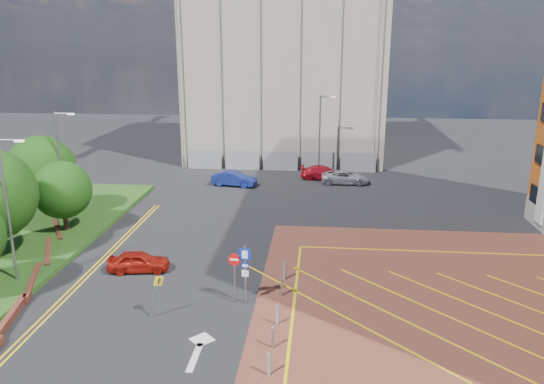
# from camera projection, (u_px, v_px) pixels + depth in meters

# --- Properties ---
(ground) EXTENTS (140.00, 140.00, 0.00)m
(ground) POSITION_uv_depth(u_px,v_px,m) (233.00, 312.00, 26.56)
(ground) COLOR black
(ground) RESTS_ON ground
(forecourt) EXTENTS (26.00, 26.00, 0.02)m
(forecourt) POSITION_uv_depth(u_px,v_px,m) (523.00, 326.00, 25.29)
(forecourt) COLOR brown
(forecourt) RESTS_ON ground
(retaining_wall) EXTENTS (6.06, 20.33, 0.40)m
(retaining_wall) POSITION_uv_depth(u_px,v_px,m) (30.00, 282.00, 29.49)
(retaining_wall) COLOR brown
(retaining_wall) RESTS_ON ground
(tree_c) EXTENTS (4.00, 4.00, 4.90)m
(tree_c) POSITION_uv_depth(u_px,v_px,m) (62.00, 190.00, 36.46)
(tree_c) COLOR #3D2B1C
(tree_c) RESTS_ON grass_bed
(tree_d) EXTENTS (5.00, 5.00, 6.08)m
(tree_d) POSITION_uv_depth(u_px,v_px,m) (42.00, 169.00, 39.41)
(tree_d) COLOR #3D2B1C
(tree_d) RESTS_ON grass_bed
(lamp_left_near) EXTENTS (1.53, 0.16, 8.00)m
(lamp_left_near) POSITION_uv_depth(u_px,v_px,m) (8.00, 205.00, 28.30)
(lamp_left_near) COLOR #9EA0A8
(lamp_left_near) RESTS_ON grass_bed
(lamp_left_far) EXTENTS (1.53, 0.16, 8.00)m
(lamp_left_far) POSITION_uv_depth(u_px,v_px,m) (61.00, 162.00, 38.05)
(lamp_left_far) COLOR #9EA0A8
(lamp_left_far) RESTS_ON grass_bed
(lamp_back) EXTENTS (1.53, 0.16, 8.00)m
(lamp_back) POSITION_uv_depth(u_px,v_px,m) (320.00, 133.00, 51.76)
(lamp_back) COLOR #9EA0A8
(lamp_back) RESTS_ON ground
(sign_cluster) EXTENTS (1.17, 0.12, 3.20)m
(sign_cluster) POSITION_uv_depth(u_px,v_px,m) (241.00, 269.00, 26.93)
(sign_cluster) COLOR #9EA0A8
(sign_cluster) RESTS_ON ground
(warning_sign) EXTENTS (0.81, 0.43, 2.24)m
(warning_sign) POSITION_uv_depth(u_px,v_px,m) (157.00, 292.00, 25.63)
(warning_sign) COLOR #9EA0A8
(warning_sign) RESTS_ON ground
(bollard_row) EXTENTS (0.14, 11.14, 0.90)m
(bollard_row) POSITION_uv_depth(u_px,v_px,m) (276.00, 323.00, 24.63)
(bollard_row) COLOR #9EA0A8
(bollard_row) RESTS_ON forecourt
(construction_building) EXTENTS (21.20, 19.20, 22.00)m
(construction_building) POSITION_uv_depth(u_px,v_px,m) (288.00, 58.00, 61.76)
(construction_building) COLOR #AEA48E
(construction_building) RESTS_ON ground
(construction_fence) EXTENTS (21.60, 0.06, 2.00)m
(construction_fence) POSITION_uv_depth(u_px,v_px,m) (290.00, 161.00, 54.88)
(construction_fence) COLOR gray
(construction_fence) RESTS_ON ground
(car_red_left) EXTENTS (3.76, 2.00, 1.22)m
(car_red_left) POSITION_uv_depth(u_px,v_px,m) (139.00, 261.00, 31.13)
(car_red_left) COLOR #9F160D
(car_red_left) RESTS_ON ground
(car_blue_back) EXTENTS (4.31, 2.11, 1.36)m
(car_blue_back) POSITION_uv_depth(u_px,v_px,m) (234.00, 179.00, 49.29)
(car_blue_back) COLOR navy
(car_blue_back) RESTS_ON ground
(car_red_back) EXTENTS (4.56, 2.01, 1.30)m
(car_red_back) POSITION_uv_depth(u_px,v_px,m) (324.00, 173.00, 51.64)
(car_red_back) COLOR red
(car_red_back) RESTS_ON ground
(car_silver_back) EXTENTS (4.51, 2.13, 1.24)m
(car_silver_back) POSITION_uv_depth(u_px,v_px,m) (345.00, 177.00, 50.07)
(car_silver_back) COLOR silver
(car_silver_back) RESTS_ON ground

